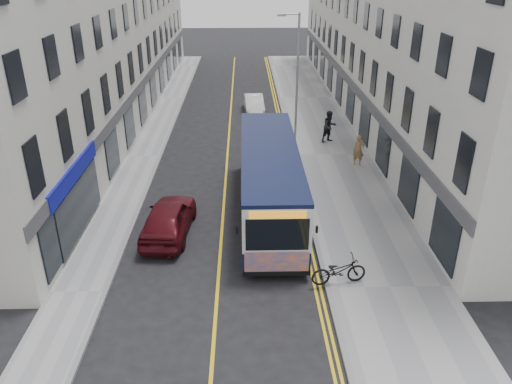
{
  "coord_description": "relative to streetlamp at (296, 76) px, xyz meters",
  "views": [
    {
      "loc": [
        1.03,
        -15.89,
        11.0
      ],
      "look_at": [
        1.52,
        3.76,
        1.6
      ],
      "focal_mm": 35.0,
      "sensor_mm": 36.0,
      "label": 1
    }
  ],
  "objects": [
    {
      "name": "ground",
      "position": [
        -4.17,
        -14.0,
        -4.38
      ],
      "size": [
        140.0,
        140.0,
        0.0
      ],
      "primitive_type": "plane",
      "color": "black",
      "rests_on": "ground"
    },
    {
      "name": "pavement_east",
      "position": [
        2.08,
        -2.0,
        -4.32
      ],
      "size": [
        4.5,
        64.0,
        0.12
      ],
      "primitive_type": "cube",
      "color": "gray",
      "rests_on": "ground"
    },
    {
      "name": "pavement_west",
      "position": [
        -9.17,
        -2.0,
        -4.32
      ],
      "size": [
        2.0,
        64.0,
        0.12
      ],
      "primitive_type": "cube",
      "color": "gray",
      "rests_on": "ground"
    },
    {
      "name": "kerb_east",
      "position": [
        -0.17,
        -2.0,
        -4.32
      ],
      "size": [
        0.18,
        64.0,
        0.13
      ],
      "primitive_type": "cube",
      "color": "slate",
      "rests_on": "ground"
    },
    {
      "name": "kerb_west",
      "position": [
        -8.17,
        -2.0,
        -4.32
      ],
      "size": [
        0.18,
        64.0,
        0.13
      ],
      "primitive_type": "cube",
      "color": "slate",
      "rests_on": "ground"
    },
    {
      "name": "road_centre_line",
      "position": [
        -4.17,
        -2.0,
        -4.38
      ],
      "size": [
        0.12,
        64.0,
        0.01
      ],
      "primitive_type": "cube",
      "color": "gold",
      "rests_on": "ground"
    },
    {
      "name": "road_dbl_yellow_inner",
      "position": [
        -0.62,
        -2.0,
        -4.38
      ],
      "size": [
        0.1,
        64.0,
        0.01
      ],
      "primitive_type": "cube",
      "color": "gold",
      "rests_on": "ground"
    },
    {
      "name": "road_dbl_yellow_outer",
      "position": [
        -0.42,
        -2.0,
        -4.38
      ],
      "size": [
        0.1,
        64.0,
        0.01
      ],
      "primitive_type": "cube",
      "color": "gold",
      "rests_on": "ground"
    },
    {
      "name": "terrace_east",
      "position": [
        7.33,
        7.0,
        2.12
      ],
      "size": [
        6.0,
        46.0,
        13.0
      ],
      "primitive_type": "cube",
      "color": "silver",
      "rests_on": "ground"
    },
    {
      "name": "terrace_west",
      "position": [
        -13.17,
        7.0,
        2.12
      ],
      "size": [
        6.0,
        46.0,
        13.0
      ],
      "primitive_type": "cube",
      "color": "beige",
      "rests_on": "ground"
    },
    {
      "name": "streetlamp",
      "position": [
        0.0,
        0.0,
        0.0
      ],
      "size": [
        1.32,
        0.18,
        8.0
      ],
      "color": "#9C9FA4",
      "rests_on": "ground"
    },
    {
      "name": "city_bus",
      "position": [
        -2.01,
        -9.18,
        -2.63
      ],
      "size": [
        2.58,
        11.05,
        3.21
      ],
      "color": "black",
      "rests_on": "ground"
    },
    {
      "name": "bicycle",
      "position": [
        0.23,
        -14.94,
        -3.73
      ],
      "size": [
        2.13,
        1.04,
        1.07
      ],
      "primitive_type": "imported",
      "rotation": [
        0.0,
        0.0,
        1.74
      ],
      "color": "black",
      "rests_on": "pavement_east"
    },
    {
      "name": "pedestrian_near",
      "position": [
        3.32,
        -3.63,
        -3.4
      ],
      "size": [
        0.67,
        0.49,
        1.72
      ],
      "primitive_type": "imported",
      "rotation": [
        0.0,
        0.0,
        -0.13
      ],
      "color": "olive",
      "rests_on": "pavement_east"
    },
    {
      "name": "pedestrian_far",
      "position": [
        2.27,
        0.26,
        -3.26
      ],
      "size": [
        1.21,
        1.11,
        2.01
      ],
      "primitive_type": "imported",
      "rotation": [
        0.0,
        0.0,
        0.46
      ],
      "color": "black",
      "rests_on": "pavement_east"
    },
    {
      "name": "car_white",
      "position": [
        -2.37,
        7.32,
        -3.73
      ],
      "size": [
        1.59,
        4.01,
        1.3
      ],
      "primitive_type": "imported",
      "rotation": [
        0.0,
        0.0,
        0.06
      ],
      "color": "white",
      "rests_on": "ground"
    },
    {
      "name": "car_maroon",
      "position": [
        -6.42,
        -11.02,
        -3.6
      ],
      "size": [
        2.21,
        4.72,
        1.56
      ],
      "primitive_type": "imported",
      "rotation": [
        0.0,
        0.0,
        3.06
      ],
      "color": "#4C0C14",
      "rests_on": "ground"
    }
  ]
}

